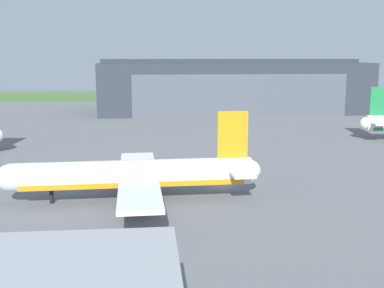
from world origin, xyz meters
The scene contains 4 objects.
ground_plane centered at (0.00, 0.00, 0.00)m, with size 440.00×440.00×0.00m, color slate.
grass_field_strip centered at (0.00, 170.22, 0.04)m, with size 440.00×56.00×0.08m, color #4B7137.
maintenance_hangar centered at (19.21, 103.96, 9.04)m, with size 94.84×42.16×18.99m.
airliner_near_right centered at (-13.87, -5.97, 3.71)m, with size 37.47×31.75×12.68m.
Camera 1 is at (-11.55, -71.69, 20.64)m, focal length 44.12 mm.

